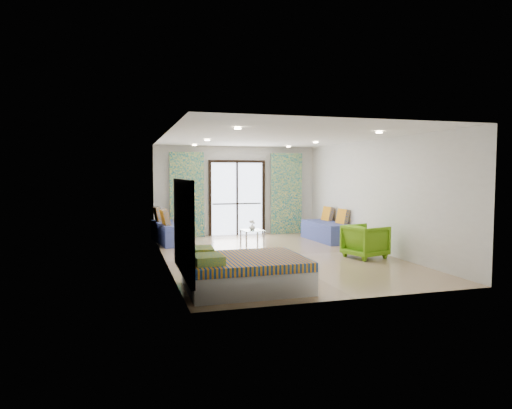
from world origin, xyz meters
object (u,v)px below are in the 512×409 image
object	(u,v)px
coffee_table	(252,231)
bed	(244,272)
daybed_right	(327,230)
armchair	(365,240)
daybed_left	(171,232)

from	to	relation	value
coffee_table	bed	bearing A→B (deg)	-107.40
daybed_right	coffee_table	bearing A→B (deg)	176.29
daybed_right	armchair	xyz separation A→B (m)	(-0.28, -2.59, 0.12)
bed	armchair	bearing A→B (deg)	29.87
daybed_right	armchair	distance (m)	2.61
daybed_right	daybed_left	bearing A→B (deg)	166.03
daybed_right	coffee_table	size ratio (longest dim) A/B	2.94
bed	daybed_left	world-z (taller)	daybed_left
bed	armchair	distance (m)	3.82
bed	daybed_left	xyz separation A→B (m)	(-0.64, 5.35, 0.02)
coffee_table	daybed_right	bearing A→B (deg)	-1.17
bed	daybed_left	bearing A→B (deg)	96.84
daybed_left	daybed_right	size ratio (longest dim) A/B	1.07
daybed_left	coffee_table	size ratio (longest dim) A/B	3.15
daybed_left	armchair	size ratio (longest dim) A/B	2.50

